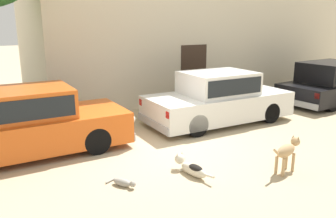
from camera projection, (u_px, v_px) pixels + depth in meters
name	position (u px, v px, depth m)	size (l,w,h in m)	color
ground_plane	(167.00, 148.00, 8.14)	(80.00, 80.00, 0.00)	tan
parked_sedan_nearest	(27.00, 122.00, 7.67)	(4.54, 1.84, 1.50)	#D15619
parked_sedan_second	(218.00, 98.00, 10.09)	(4.50, 1.90, 1.51)	silver
parked_sedan_third	(332.00, 82.00, 12.59)	(4.66, 2.11, 1.50)	black
stray_dog_spotted	(288.00, 151.00, 6.76)	(0.94, 0.32, 0.69)	tan
stray_dog_tan	(191.00, 167.00, 6.72)	(0.33, 1.10, 0.36)	beige
stray_cat	(124.00, 182.00, 6.25)	(0.42, 0.58, 0.16)	gray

